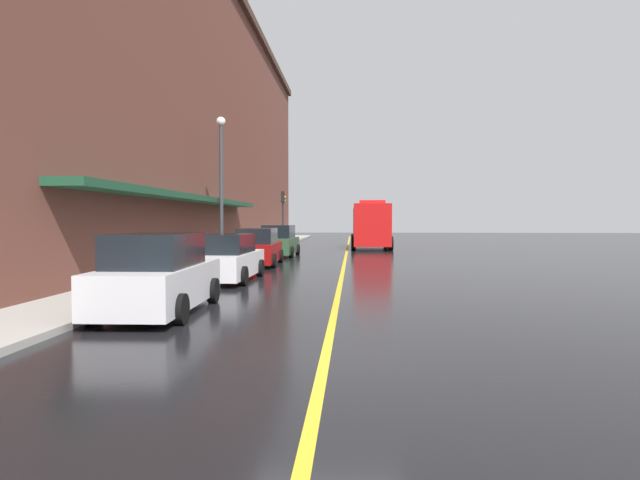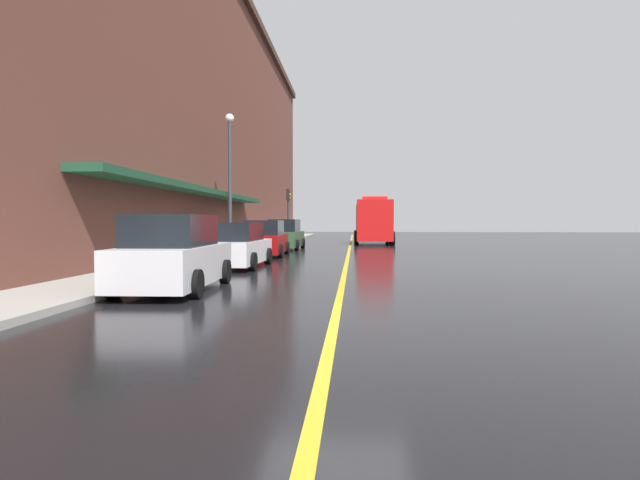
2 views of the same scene
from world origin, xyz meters
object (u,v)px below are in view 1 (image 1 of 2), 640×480
Objects in this scene: parked_car_3 at (279,242)px; traffic_light_near at (283,207)px; parked_car_2 at (258,248)px; parking_meter_2 at (218,245)px; fire_truck at (371,226)px; parking_meter_0 at (257,238)px; parked_car_1 at (227,259)px; parked_car_0 at (159,276)px; parking_meter_1 at (164,255)px; street_lamp_left at (221,173)px.

parked_car_3 is 1.01× the size of traffic_light_near.
parked_car_2 is 2.63m from parking_meter_2.
fire_truck reaches higher than parking_meter_0.
parked_car_0 is at bearing -179.52° from parked_car_1.
parking_meter_1 is at bearing 16.51° from parked_car_0.
parked_car_3 is at bearing 69.29° from street_lamp_left.
street_lamp_left is at bearing -28.88° from fire_truck.
parking_meter_2 is 0.19× the size of street_lamp_left.
street_lamp_left is (-1.92, 0.80, 3.59)m from parked_car_2.
fire_truck is 5.71× the size of parking_meter_0.
parked_car_2 is 3.66× the size of parking_meter_1.
parked_car_3 is at bearing -2.10° from parked_car_0.
parking_meter_0 is at bearing 90.00° from parking_meter_2.
parking_meter_1 is 10.12m from street_lamp_left.
traffic_light_near reaches higher than parked_car_0.
fire_truck is 1.10× the size of street_lamp_left.
parking_meter_0 is at bearing -90.31° from traffic_light_near.
street_lamp_left is at bearing 6.36° from parked_car_0.
parked_car_0 is at bearing 178.35° from parked_car_2.
fire_truck reaches higher than parked_car_1.
parking_meter_0 is 6.99m from street_lamp_left.
traffic_light_near is (-7.01, 3.53, 1.50)m from fire_truck.
street_lamp_left is at bearing 93.60° from parking_meter_1.
street_lamp_left is at bearing 161.01° from parked_car_3.
parked_car_3 is 10.38m from fire_truck.
parked_car_3 reaches higher than parking_meter_1.
parking_meter_2 is (-1.32, -2.27, 0.25)m from parked_car_2.
parked_car_1 is 12.61m from parked_car_3.
parked_car_2 is at bearing -22.65° from street_lamp_left.
parked_car_3 is at bearing -83.52° from traffic_light_near.
street_lamp_left reaches higher than parking_meter_2.
street_lamp_left reaches higher than traffic_light_near.
parking_meter_2 is at bearing 5.49° from parked_car_0.
parking_meter_2 is at bearing 148.01° from parked_car_2.
parking_meter_1 is (-1.38, -2.35, 0.29)m from parked_car_1.
parking_meter_2 is (-7.07, -17.19, -0.60)m from fire_truck.
parked_car_1 is at bearing 178.79° from parked_car_2.
parked_car_0 reaches higher than parking_meter_2.
parking_meter_1 is (0.00, -15.64, 0.00)m from parking_meter_0.
parking_meter_2 is (-1.34, 10.52, 0.21)m from parked_car_0.
parking_meter_0 is (-1.32, 6.92, 0.25)m from parked_car_2.
parked_car_3 is at bearing 84.46° from parking_meter_1.
parked_car_0 is 1.08× the size of traffic_light_near.
fire_truck is (5.62, 8.69, 0.81)m from parked_car_3.
parking_meter_0 is (-1.38, 13.29, 0.29)m from parked_car_1.
parking_meter_2 is at bearing -90.17° from traffic_light_near.
street_lamp_left is at bearing -92.15° from traffic_light_near.
street_lamp_left is (-1.98, 7.18, 3.63)m from parked_car_1.
fire_truck is 5.71× the size of parking_meter_2.
fire_truck reaches higher than parking_meter_2.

